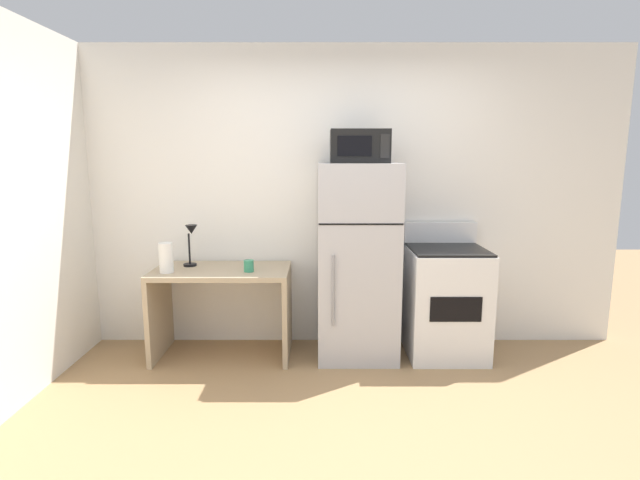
# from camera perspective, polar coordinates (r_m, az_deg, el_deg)

# --- Properties ---
(ground_plane) EXTENTS (12.00, 12.00, 0.00)m
(ground_plane) POSITION_cam_1_polar(r_m,az_deg,el_deg) (3.09, 2.95, -22.95)
(ground_plane) COLOR #9E7A51
(wall_back_white) EXTENTS (5.00, 0.10, 2.60)m
(wall_back_white) POSITION_cam_1_polar(r_m,az_deg,el_deg) (4.31, 2.01, 4.91)
(wall_back_white) COLOR white
(wall_back_white) RESTS_ON ground
(desk) EXTENTS (1.12, 0.61, 0.75)m
(desk) POSITION_cam_1_polar(r_m,az_deg,el_deg) (4.16, -11.24, -6.40)
(desk) COLOR tan
(desk) RESTS_ON ground
(desk_lamp) EXTENTS (0.14, 0.12, 0.35)m
(desk_lamp) POSITION_cam_1_polar(r_m,az_deg,el_deg) (4.21, -14.78, 0.20)
(desk_lamp) COLOR black
(desk_lamp) RESTS_ON desk
(coffee_mug) EXTENTS (0.08, 0.08, 0.09)m
(coffee_mug) POSITION_cam_1_polar(r_m,az_deg,el_deg) (3.95, -8.22, -3.03)
(coffee_mug) COLOR #338C66
(coffee_mug) RESTS_ON desk
(paper_towel_roll) EXTENTS (0.11, 0.11, 0.24)m
(paper_towel_roll) POSITION_cam_1_polar(r_m,az_deg,el_deg) (4.06, -17.49, -1.99)
(paper_towel_roll) COLOR white
(paper_towel_roll) RESTS_ON desk
(refrigerator) EXTENTS (0.65, 0.62, 1.62)m
(refrigerator) POSITION_cam_1_polar(r_m,az_deg,el_deg) (4.03, 4.57, -2.56)
(refrigerator) COLOR #B7B7BC
(refrigerator) RESTS_ON ground
(microwave) EXTENTS (0.46, 0.35, 0.26)m
(microwave) POSITION_cam_1_polar(r_m,az_deg,el_deg) (3.91, 4.79, 10.90)
(microwave) COLOR black
(microwave) RESTS_ON refrigerator
(oven_range) EXTENTS (0.63, 0.61, 1.10)m
(oven_range) POSITION_cam_1_polar(r_m,az_deg,el_deg) (4.24, 14.68, -6.99)
(oven_range) COLOR white
(oven_range) RESTS_ON ground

